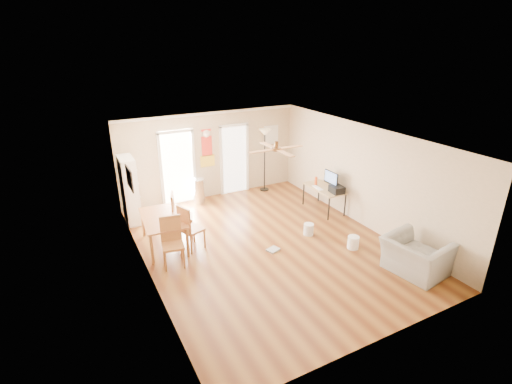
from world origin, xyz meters
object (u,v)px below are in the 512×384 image
dining_table (164,232)px  trash_can (199,191)px  torchiere_lamp (265,160)px  wastebasket_b (353,242)px  bookshelf (130,190)px  dining_chair_right_b (192,227)px  armchair (415,256)px  dining_chair_right_a (183,215)px  printer (337,189)px  computer_desk (324,199)px  wastebasket_a (309,229)px  dining_chair_near (173,243)px

dining_table → trash_can: bearing=52.4°
torchiere_lamp → wastebasket_b: torchiere_lamp is taller
dining_table → bookshelf: bearing=103.3°
dining_chair_right_b → armchair: bearing=-148.8°
dining_chair_right_a → printer: 4.14m
dining_chair_right_a → armchair: bearing=-115.9°
dining_chair_right_b → wastebasket_b: dining_chair_right_b is taller
computer_desk → armchair: bearing=-93.9°
trash_can → dining_chair_right_b: bearing=-112.9°
printer → armchair: printer is taller
torchiere_lamp → wastebasket_a: size_ratio=6.90×
dining_chair_right_b → trash_can: bearing=-42.2°
dining_chair_right_b → torchiere_lamp: size_ratio=0.55×
torchiere_lamp → dining_chair_right_b: bearing=-143.0°
printer → wastebasket_b: (-0.76, -1.61, -0.62)m
printer → armchair: bearing=-90.6°
dining_table → dining_chair_right_b: 0.70m
computer_desk → armchair: (-0.23, -3.41, 0.04)m
dining_table → printer: bearing=-6.6°
dining_table → wastebasket_b: 4.41m
dining_chair_right_a → trash_can: bearing=-11.0°
trash_can → wastebasket_b: (2.26, -4.20, -0.22)m
torchiere_lamp → armchair: size_ratio=1.69×
dining_chair_right_a → wastebasket_a: size_ratio=3.88×
dining_table → dining_chair_right_b: (0.55, -0.40, 0.17)m
dining_table → dining_chair_near: 0.92m
dining_chair_right_b → wastebasket_a: 2.89m
dining_chair_right_b → computer_desk: (3.98, 0.31, -0.21)m
dining_chair_right_b → dining_chair_near: dining_chair_right_b is taller
dining_chair_near → armchair: size_ratio=0.92×
dining_chair_right_a → trash_can: dining_chair_right_a is taller
dining_chair_near → armchair: dining_chair_near is taller
bookshelf → dining_chair_right_a: (0.95, -1.42, -0.33)m
dining_chair_right_b → printer: 4.06m
dining_chair_right_a → dining_chair_right_b: (0.00, -0.69, -0.01)m
dining_table → wastebasket_b: dining_table is taller
computer_desk → printer: 0.63m
dining_chair_right_a → computer_desk: dining_chair_right_a is taller
dining_table → wastebasket_a: bearing=-18.5°
dining_table → trash_can: size_ratio=2.03×
computer_desk → dining_chair_right_b: bearing=-175.6°
dining_chair_near → bookshelf: bearing=107.1°
torchiere_lamp → armchair: torchiere_lamp is taller
wastebasket_a → armchair: bearing=-67.6°
dining_chair_right_a → dining_chair_right_b: dining_chair_right_a is taller
dining_chair_right_b → dining_chair_near: bearing=111.2°
wastebasket_b → armchair: size_ratio=0.26×
torchiere_lamp → computer_desk: torchiere_lamp is taller
trash_can → computer_desk: bearing=-36.0°
computer_desk → printer: printer is taller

